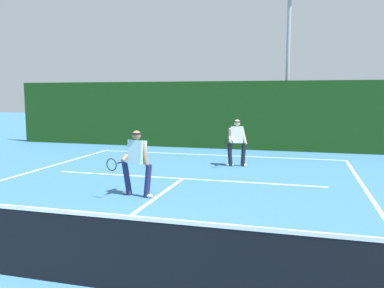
# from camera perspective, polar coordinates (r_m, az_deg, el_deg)

# --- Properties ---
(ground_plane) EXTENTS (80.00, 80.00, 0.00)m
(ground_plane) POSITION_cam_1_polar(r_m,az_deg,el_deg) (5.85, -20.94, -17.77)
(ground_plane) COLOR teal
(court_line_baseline_far) EXTENTS (9.75, 0.10, 0.01)m
(court_line_baseline_far) POSITION_cam_1_polar(r_m,az_deg,el_deg) (15.84, 3.44, -1.60)
(court_line_baseline_far) COLOR white
(court_line_baseline_far) RESTS_ON ground_plane
(court_line_service) EXTENTS (7.95, 0.10, 0.01)m
(court_line_service) POSITION_cam_1_polar(r_m,az_deg,el_deg) (11.46, -1.33, -4.99)
(court_line_service) COLOR white
(court_line_service) RESTS_ON ground_plane
(court_line_centre) EXTENTS (0.10, 6.40, 0.01)m
(court_line_centre) POSITION_cam_1_polar(r_m,az_deg,el_deg) (8.45, -7.86, -9.50)
(court_line_centre) COLOR white
(court_line_centre) RESTS_ON ground_plane
(tennis_net) EXTENTS (10.69, 0.09, 1.06)m
(tennis_net) POSITION_cam_1_polar(r_m,az_deg,el_deg) (5.66, -21.17, -13.14)
(tennis_net) COLOR #1E4723
(tennis_net) RESTS_ON ground_plane
(player_near) EXTENTS (0.98, 0.89, 1.58)m
(player_near) POSITION_cam_1_polar(r_m,az_deg,el_deg) (9.47, -8.00, -2.35)
(player_near) COLOR #1E234C
(player_near) RESTS_ON ground_plane
(player_far) EXTENTS (0.72, 0.89, 1.58)m
(player_far) POSITION_cam_1_polar(r_m,az_deg,el_deg) (13.37, 6.43, 0.47)
(player_far) COLOR black
(player_far) RESTS_ON ground_plane
(tennis_ball) EXTENTS (0.07, 0.07, 0.07)m
(tennis_ball) POSITION_cam_1_polar(r_m,az_deg,el_deg) (7.96, -21.75, -10.79)
(tennis_ball) COLOR #D1E033
(tennis_ball) RESTS_ON ground_plane
(back_fence_windscreen) EXTENTS (20.54, 0.12, 2.98)m
(back_fence_windscreen) POSITION_cam_1_polar(r_m,az_deg,el_deg) (17.54, 4.77, 4.13)
(back_fence_windscreen) COLOR #163F12
(back_fence_windscreen) RESTS_ON ground_plane
(light_pole) EXTENTS (0.55, 0.44, 7.06)m
(light_pole) POSITION_cam_1_polar(r_m,az_deg,el_deg) (19.08, 13.65, 12.83)
(light_pole) COLOR #9EA39E
(light_pole) RESTS_ON ground_plane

